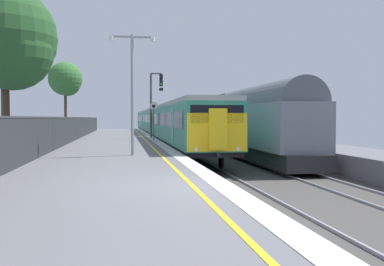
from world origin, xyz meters
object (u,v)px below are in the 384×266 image
Objects in this scene: freight_train_adjacent_track at (210,120)px; commuter_train_at_platform at (159,121)px; background_tree_left at (66,80)px; platform_lamp_mid at (132,84)px; signal_gantry at (154,97)px; background_tree_centre at (7,42)px; speed_limit_sign at (154,116)px.

commuter_train_at_platform is at bearing 114.88° from freight_train_adjacent_track.
freight_train_adjacent_track is 16.13m from background_tree_left.
commuter_train_at_platform is at bearing 82.82° from platform_lamp_mid.
signal_gantry is at bearing -96.90° from commuter_train_at_platform.
platform_lamp_mid is 6.31m from background_tree_centre.
platform_lamp_mid is (-7.68, -20.50, 1.68)m from freight_train_adjacent_track.
background_tree_left is at bearing 128.24° from signal_gantry.
background_tree_centre is (-7.85, -14.93, 1.81)m from signal_gantry.
freight_train_adjacent_track is at bearing 69.47° from platform_lamp_mid.
signal_gantry is (-5.49, -3.65, 1.89)m from freight_train_adjacent_track.
background_tree_left reaches higher than speed_limit_sign.
background_tree_centre reaches higher than background_tree_left.
commuter_train_at_platform is 1.36× the size of freight_train_adjacent_track.
background_tree_left reaches higher than commuter_train_at_platform.
commuter_train_at_platform is 10.93m from background_tree_left.
signal_gantry is 4.72m from speed_limit_sign.
platform_lamp_mid is (-1.83, -12.41, 1.36)m from speed_limit_sign.
platform_lamp_mid is 28.34m from background_tree_left.
platform_lamp_mid is 0.71× the size of background_tree_left.
background_tree_left is at bearing 91.28° from background_tree_centre.
commuter_train_at_platform is at bearing 9.15° from background_tree_left.
commuter_train_at_platform is 9.52m from freight_train_adjacent_track.
speed_limit_sign is at bearing -96.30° from commuter_train_at_platform.
signal_gantry is at bearing 62.25° from background_tree_centre.
freight_train_adjacent_track is (4.00, -8.64, 0.20)m from commuter_train_at_platform.
speed_limit_sign is 12.62m from platform_lamp_mid.
signal_gantry reaches higher than speed_limit_sign.
signal_gantry is 1.02× the size of platform_lamp_mid.
background_tree_left is 25.63m from background_tree_centre.
signal_gantry is 0.72× the size of background_tree_left.
commuter_train_at_platform is at bearing 83.70° from speed_limit_sign.
commuter_train_at_platform is 16.83m from speed_limit_sign.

